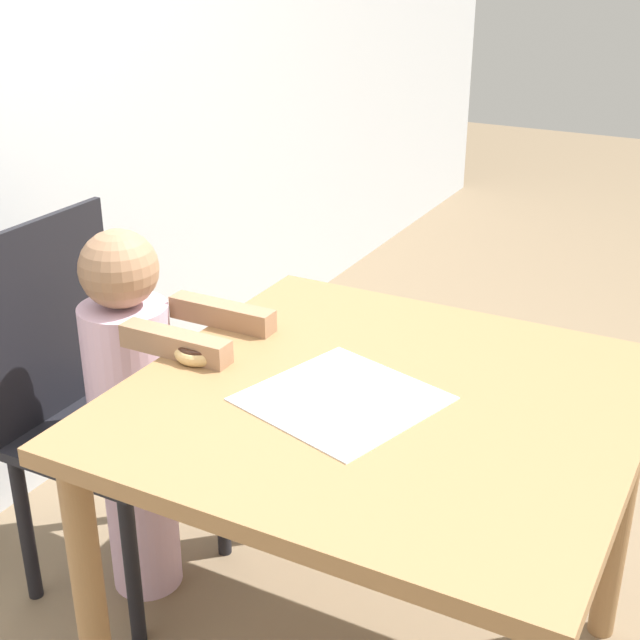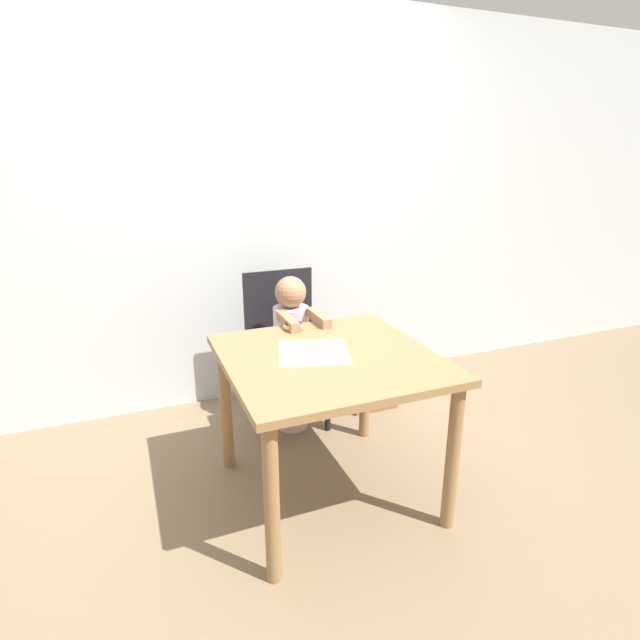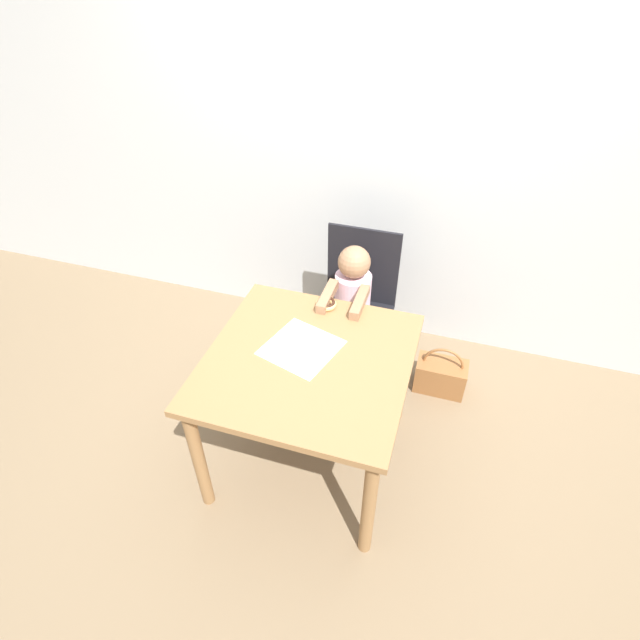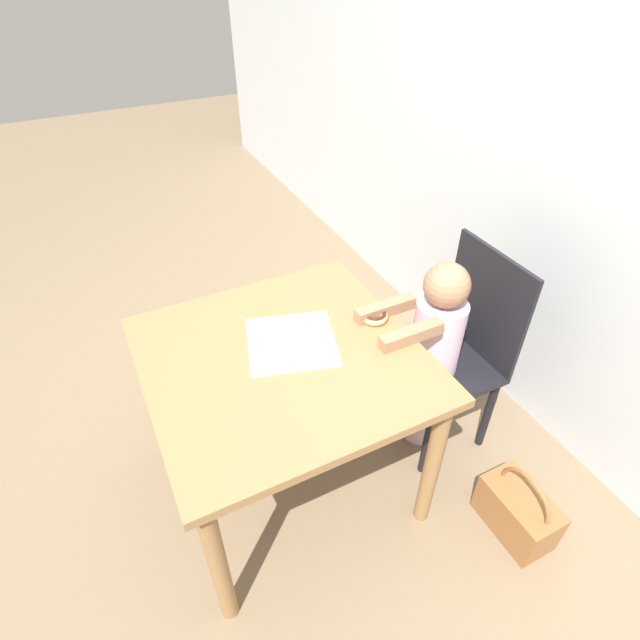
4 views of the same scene
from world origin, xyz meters
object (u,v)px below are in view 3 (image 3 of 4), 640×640
Objects in this scene: child_figure at (351,314)px; handbag at (441,375)px; donut at (326,304)px; chair at (356,305)px.

handbag is (0.57, 0.06, -0.39)m from child_figure.
donut is (-0.08, -0.26, 0.25)m from child_figure.
chair is 0.99× the size of child_figure.
chair is 8.72× the size of donut.
donut is at bearing -106.67° from child_figure.
handbag is (0.57, -0.07, -0.36)m from chair.
child_figure is 0.69m from handbag.
chair is 0.48m from donut.
child_figure is at bearing -90.00° from chair.
chair reaches higher than donut.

